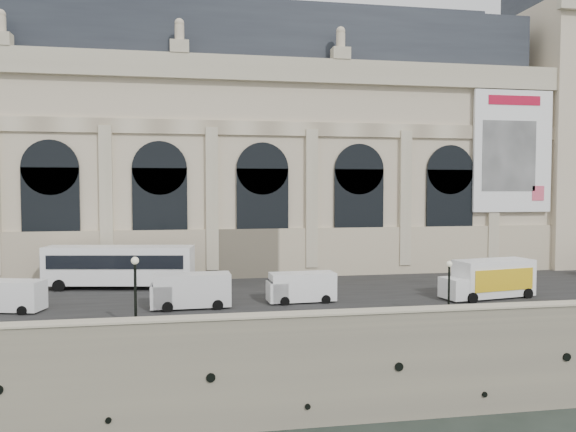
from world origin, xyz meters
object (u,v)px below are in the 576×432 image
van_b (187,291)px  lamp_right (449,290)px  van_c (298,287)px  bus_left (119,265)px  van_a (3,296)px  box_truck (489,279)px  lamp_left (135,295)px

van_b → lamp_right: bearing=-19.7°
van_c → bus_left: bearing=149.6°
bus_left → van_a: bus_left is taller
van_a → box_truck: box_truck is taller
van_a → box_truck: (37.65, -1.38, 0.40)m
bus_left → van_c: (14.68, -8.60, -0.95)m
van_c → box_truck: box_truck is taller
van_a → van_b: 13.27m
van_b → box_truck: (24.43, -0.30, 0.25)m
bus_left → box_truck: (30.46, -9.61, -0.57)m
van_a → van_b: size_ratio=0.94×
van_c → box_truck: 15.82m
van_c → lamp_right: bearing=-37.6°
van_c → box_truck: (15.78, -1.01, 0.38)m
van_c → lamp_left: size_ratio=1.14×
van_b → van_a: bearing=175.3°
van_a → lamp_right: bearing=-13.6°
van_c → lamp_left: bearing=-149.1°
van_b → lamp_right: (17.90, -6.43, 0.67)m
lamp_right → van_b: bearing=160.3°
bus_left → van_c: 17.04m
box_truck → lamp_right: lamp_right is taller
van_b → box_truck: box_truck is taller
bus_left → lamp_left: 15.93m
van_b → lamp_right: lamp_right is taller
van_a → van_c: (21.87, -0.37, 0.02)m
bus_left → box_truck: bearing=-17.5°
van_a → lamp_right: size_ratio=1.38×
bus_left → lamp_left: size_ratio=2.81×
van_a → van_c: size_ratio=1.03×
box_truck → lamp_right: size_ratio=2.02×
box_truck → lamp_left: bearing=-167.6°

